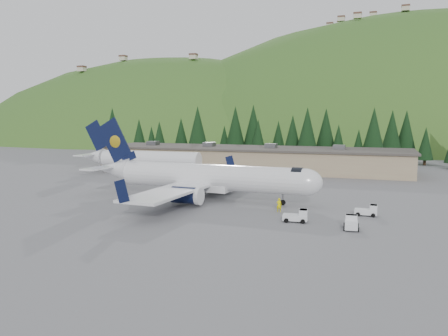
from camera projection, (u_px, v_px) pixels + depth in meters
The scene contains 10 objects.
ground at pixel (210, 200), 63.71m from camera, with size 600.00×600.00×0.00m, color slate.
airliner at pixel (204, 178), 63.74m from camera, with size 36.06×33.80×11.98m.
second_airliner at pixel (138, 159), 92.17m from camera, with size 27.50×11.00×10.05m.
baggage_tug_a at pixel (297, 216), 49.99m from camera, with size 2.89×1.89×1.49m.
baggage_tug_b at pixel (368, 211), 53.11m from camera, with size 2.63×1.60×1.40m.
baggage_tug_c at pixel (351, 223), 46.87m from camera, with size 1.73×2.71×1.41m.
terminal_building at pixel (250, 158), 100.67m from camera, with size 71.00×17.00×6.10m.
ramp_worker at pixel (279, 205), 55.27m from camera, with size 0.65×0.43×1.79m, color #FFEE00.
tree_line at pixel (274, 133), 122.01m from camera, with size 111.75×19.34×14.41m.
hills at pixel (428, 284), 249.90m from camera, with size 614.00×330.00×300.00m.
Camera 1 is at (22.74, -58.53, 11.89)m, focal length 35.00 mm.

